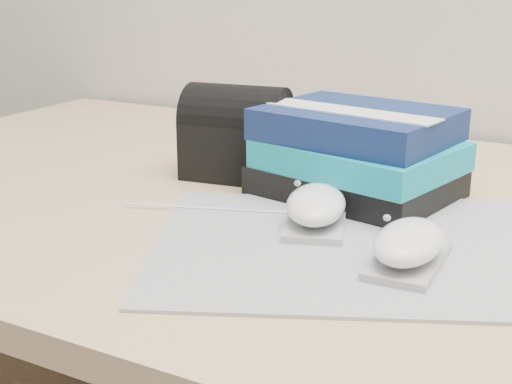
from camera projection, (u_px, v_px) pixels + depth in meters
The scene contains 7 objects.
desk at pixel (390, 365), 0.94m from camera, with size 1.60×0.80×0.73m.
mousepad at pixel (357, 246), 0.71m from camera, with size 0.40×0.31×0.00m, color gray.
mouse_rear at pixel (316, 207), 0.75m from camera, with size 0.10×0.13×0.05m.
mouse_front at pixel (409, 245), 0.65m from camera, with size 0.06×0.11×0.05m.
usb_cable at pixel (208, 208), 0.81m from camera, with size 0.00×0.00×0.19m, color white.
book_stack at pixel (358, 154), 0.85m from camera, with size 0.25×0.22×0.11m.
pouch at pixel (237, 133), 0.93m from camera, with size 0.14×0.11×0.12m.
Camera 1 is at (0.24, 0.83, 1.00)m, focal length 50.00 mm.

